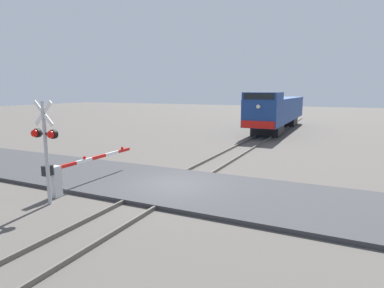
% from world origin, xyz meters
% --- Properties ---
extents(ground_plane, '(160.00, 160.00, 0.00)m').
position_xyz_m(ground_plane, '(0.00, 0.00, 0.00)').
color(ground_plane, '#514C47').
extents(rail_track_left, '(0.08, 80.00, 0.15)m').
position_xyz_m(rail_track_left, '(-0.72, 0.00, 0.07)').
color(rail_track_left, '#59544C').
rests_on(rail_track_left, ground_plane).
extents(rail_track_right, '(0.08, 80.00, 0.15)m').
position_xyz_m(rail_track_right, '(0.72, 0.00, 0.07)').
color(rail_track_right, '#59544C').
rests_on(rail_track_right, ground_plane).
extents(road_surface, '(36.00, 5.32, 0.17)m').
position_xyz_m(road_surface, '(0.00, 0.00, 0.08)').
color(road_surface, '#38383A').
rests_on(road_surface, ground_plane).
extents(locomotive, '(3.06, 17.82, 4.14)m').
position_xyz_m(locomotive, '(0.00, 23.61, 2.14)').
color(locomotive, black).
rests_on(locomotive, ground_plane).
extents(crossing_signal, '(1.18, 0.33, 3.95)m').
position_xyz_m(crossing_signal, '(-3.24, -3.91, 2.44)').
color(crossing_signal, '#ADADB2').
rests_on(crossing_signal, ground_plane).
extents(crossing_gate, '(0.36, 5.50, 1.39)m').
position_xyz_m(crossing_gate, '(-3.70, -2.52, 0.86)').
color(crossing_gate, silver).
rests_on(crossing_gate, ground_plane).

